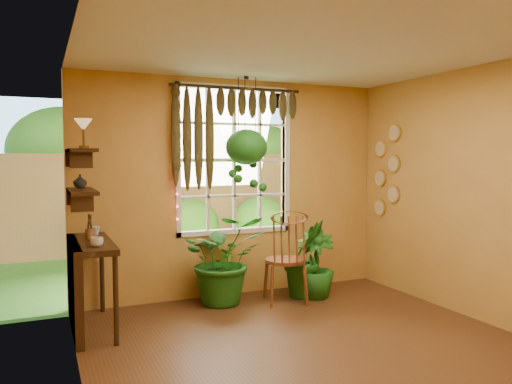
# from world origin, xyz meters

# --- Properties ---
(floor) EXTENTS (4.50, 4.50, 0.00)m
(floor) POSITION_xyz_m (0.00, 0.00, 0.00)
(floor) COLOR #533317
(floor) RESTS_ON ground
(ceiling) EXTENTS (4.50, 4.50, 0.00)m
(ceiling) POSITION_xyz_m (0.00, 0.00, 2.70)
(ceiling) COLOR silver
(ceiling) RESTS_ON wall_back
(wall_back) EXTENTS (4.00, 0.00, 4.00)m
(wall_back) POSITION_xyz_m (0.00, 2.25, 1.35)
(wall_back) COLOR gold
(wall_back) RESTS_ON floor
(wall_left) EXTENTS (0.00, 4.50, 4.50)m
(wall_left) POSITION_xyz_m (-2.00, 0.00, 1.35)
(wall_left) COLOR gold
(wall_left) RESTS_ON floor
(wall_right) EXTENTS (0.00, 4.50, 4.50)m
(wall_right) POSITION_xyz_m (2.00, 0.00, 1.35)
(wall_right) COLOR gold
(wall_right) RESTS_ON floor
(window) EXTENTS (1.52, 0.10, 1.86)m
(window) POSITION_xyz_m (0.00, 2.28, 1.70)
(window) COLOR white
(window) RESTS_ON wall_back
(valance_vine) EXTENTS (1.70, 0.12, 1.10)m
(valance_vine) POSITION_xyz_m (-0.08, 2.16, 2.28)
(valance_vine) COLOR #331D0E
(valance_vine) RESTS_ON window
(string_lights) EXTENTS (0.03, 0.03, 1.54)m
(string_lights) POSITION_xyz_m (-0.76, 2.19, 1.75)
(string_lights) COLOR #FF2633
(string_lights) RESTS_ON window
(wall_plates) EXTENTS (0.04, 0.32, 1.10)m
(wall_plates) POSITION_xyz_m (1.98, 1.79, 1.55)
(wall_plates) COLOR #F6EFC9
(wall_plates) RESTS_ON wall_right
(counter_ledge) EXTENTS (0.40, 1.20, 0.90)m
(counter_ledge) POSITION_xyz_m (-1.91, 1.60, 0.55)
(counter_ledge) COLOR #331D0E
(counter_ledge) RESTS_ON floor
(shelf_lower) EXTENTS (0.25, 0.90, 0.04)m
(shelf_lower) POSITION_xyz_m (-1.88, 1.60, 1.40)
(shelf_lower) COLOR #331D0E
(shelf_lower) RESTS_ON wall_left
(shelf_upper) EXTENTS (0.25, 0.90, 0.04)m
(shelf_upper) POSITION_xyz_m (-1.88, 1.60, 1.80)
(shelf_upper) COLOR #331D0E
(shelf_upper) RESTS_ON wall_left
(backyard) EXTENTS (14.00, 10.00, 12.00)m
(backyard) POSITION_xyz_m (0.24, 6.87, 1.28)
(backyard) COLOR #30601B
(backyard) RESTS_ON ground
(windsor_chair) EXTENTS (0.58, 0.60, 1.28)m
(windsor_chair) POSITION_xyz_m (0.41, 1.63, 0.37)
(windsor_chair) COLOR brown
(windsor_chair) RESTS_ON floor
(potted_plant_left) EXTENTS (1.08, 0.97, 1.07)m
(potted_plant_left) POSITION_xyz_m (-0.27, 1.91, 0.53)
(potted_plant_left) COLOR #185215
(potted_plant_left) RESTS_ON floor
(potted_plant_mid) EXTENTS (0.55, 0.45, 0.96)m
(potted_plant_mid) POSITION_xyz_m (0.74, 1.78, 0.48)
(potted_plant_mid) COLOR #185215
(potted_plant_mid) RESTS_ON floor
(potted_plant_right) EXTENTS (0.62, 0.62, 0.83)m
(potted_plant_right) POSITION_xyz_m (0.84, 1.69, 0.41)
(potted_plant_right) COLOR #185215
(potted_plant_right) RESTS_ON floor
(hanging_basket) EXTENTS (0.50, 0.50, 1.40)m
(hanging_basket) POSITION_xyz_m (0.04, 1.97, 1.84)
(hanging_basket) COLOR black
(hanging_basket) RESTS_ON ceiling
(cup_a) EXTENTS (0.13, 0.13, 0.09)m
(cup_a) POSITION_xyz_m (-1.78, 1.22, 0.95)
(cup_a) COLOR silver
(cup_a) RESTS_ON counter_ledge
(cup_b) EXTENTS (0.10, 0.10, 0.09)m
(cup_b) POSITION_xyz_m (-1.72, 1.97, 0.95)
(cup_b) COLOR beige
(cup_b) RESTS_ON counter_ledge
(brush_jar) EXTENTS (0.09, 0.09, 0.33)m
(brush_jar) POSITION_xyz_m (-1.80, 1.70, 1.03)
(brush_jar) COLOR brown
(brush_jar) RESTS_ON counter_ledge
(shelf_vase) EXTENTS (0.16, 0.16, 0.14)m
(shelf_vase) POSITION_xyz_m (-1.87, 1.85, 1.49)
(shelf_vase) COLOR #B2AD99
(shelf_vase) RESTS_ON shelf_lower
(tiffany_lamp) EXTENTS (0.17, 0.17, 0.28)m
(tiffany_lamp) POSITION_xyz_m (-1.86, 1.41, 2.02)
(tiffany_lamp) COLOR brown
(tiffany_lamp) RESTS_ON shelf_upper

